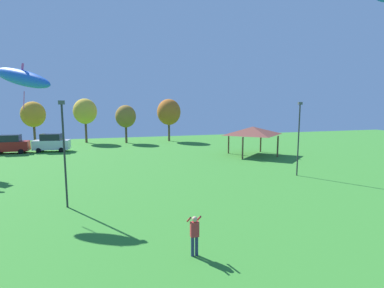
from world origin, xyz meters
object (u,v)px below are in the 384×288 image
light_post_0 (64,149)px  treeline_tree_3 (126,117)px  kite_flying_2 (22,78)px  parked_car_second_from_left (52,143)px  person_standing_near_foreground (195,233)px  light_post_1 (299,135)px  treeline_tree_1 (33,114)px  treeline_tree_2 (85,111)px  treeline_tree_4 (169,112)px  parked_car_leftmost (11,144)px  park_pavilion (253,131)px

light_post_0 → treeline_tree_3: bearing=79.1°
kite_flying_2 → parked_car_second_from_left: kite_flying_2 is taller
person_standing_near_foreground → light_post_1: (13.05, 11.11, 2.67)m
kite_flying_2 → treeline_tree_1: 31.11m
light_post_1 → person_standing_near_foreground: bearing=-139.6°
person_standing_near_foreground → treeline_tree_2: bearing=130.7°
person_standing_near_foreground → parked_car_second_from_left: parked_car_second_from_left is taller
treeline_tree_1 → treeline_tree_3: 14.19m
light_post_1 → treeline_tree_2: bearing=123.3°
light_post_1 → treeline_tree_4: bearing=101.7°
kite_flying_2 → parked_car_leftmost: size_ratio=1.01×
person_standing_near_foreground → light_post_0: 10.30m
kite_flying_2 → park_pavilion: bearing=27.3°
treeline_tree_1 → treeline_tree_4: (21.31, -1.73, 0.24)m
parked_car_leftmost → treeline_tree_1: treeline_tree_1 is taller
light_post_0 → treeline_tree_1: size_ratio=0.98×
treeline_tree_4 → person_standing_near_foreground: bearing=-100.6°
park_pavilion → light_post_0: light_post_0 is taller
person_standing_near_foreground → parked_car_leftmost: (-15.16, 32.01, 0.18)m
person_standing_near_foreground → park_pavilion: park_pavilion is taller
treeline_tree_1 → parked_car_second_from_left: bearing=-66.6°
treeline_tree_3 → treeline_tree_4: size_ratio=0.86×
kite_flying_2 → treeline_tree_4: (15.66, 28.68, -3.09)m
kite_flying_2 → treeline_tree_4: 32.82m
person_standing_near_foreground → light_post_1: size_ratio=0.27×
parked_car_second_from_left → treeline_tree_4: 19.25m
parked_car_second_from_left → treeline_tree_1: size_ratio=0.70×
park_pavilion → treeline_tree_4: treeline_tree_4 is taller
light_post_1 → treeline_tree_3: (-13.05, 27.36, 0.65)m
parked_car_leftmost → treeline_tree_4: (22.45, 6.91, 3.78)m
light_post_1 → treeline_tree_1: treeline_tree_1 is taller
parked_car_leftmost → park_pavilion: 31.16m
treeline_tree_2 → treeline_tree_4: (13.61, -1.74, -0.18)m
treeline_tree_1 → treeline_tree_2: 7.71m
parked_car_second_from_left → treeline_tree_2: treeline_tree_2 is taller
light_post_0 → person_standing_near_foreground: bearing=-53.7°
treeline_tree_2 → treeline_tree_3: bearing=-19.0°
light_post_0 → light_post_1: light_post_0 is taller
light_post_1 → treeline_tree_4: 28.43m
park_pavilion → light_post_1: light_post_1 is taller
treeline_tree_2 → treeline_tree_3: 6.74m
person_standing_near_foreground → park_pavilion: size_ratio=0.30×
kite_flying_2 → parked_car_second_from_left: bearing=95.1°
person_standing_near_foreground → kite_flying_2: size_ratio=0.42×
parked_car_leftmost → treeline_tree_3: 16.78m
light_post_0 → park_pavilion: bearing=34.6°
light_post_1 → treeline_tree_3: size_ratio=1.06×
parked_car_leftmost → treeline_tree_3: treeline_tree_3 is taller
kite_flying_2 → parked_car_leftmost: 23.82m
light_post_0 → treeline_tree_2: 32.67m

